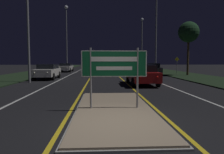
% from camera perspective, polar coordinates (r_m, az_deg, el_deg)
% --- Properties ---
extents(ground_plane, '(160.00, 160.00, 0.00)m').
position_cam_1_polar(ground_plane, '(6.22, 1.59, -12.39)').
color(ground_plane, black).
extents(median_island, '(2.72, 7.17, 0.10)m').
position_cam_1_polar(median_island, '(7.88, 0.58, -8.47)').
color(median_island, '#999993').
rests_on(median_island, ground_plane).
extents(verge_left, '(5.00, 100.00, 0.08)m').
position_cam_1_polar(verge_left, '(27.52, -22.13, 0.43)').
color(verge_left, black).
rests_on(verge_left, ground_plane).
extents(verge_right, '(5.00, 100.00, 0.08)m').
position_cam_1_polar(verge_right, '(27.85, 18.01, 0.59)').
color(verge_right, black).
rests_on(verge_right, ground_plane).
extents(centre_line_yellow_left, '(0.12, 70.00, 0.01)m').
position_cam_1_polar(centre_line_yellow_left, '(31.01, -4.97, 1.09)').
color(centre_line_yellow_left, gold).
rests_on(centre_line_yellow_left, ground_plane).
extents(centre_line_yellow_right, '(0.12, 70.00, 0.01)m').
position_cam_1_polar(centre_line_yellow_right, '(31.06, 0.75, 1.11)').
color(centre_line_yellow_right, gold).
rests_on(centre_line_yellow_right, ground_plane).
extents(lane_line_white_left, '(0.12, 70.00, 0.01)m').
position_cam_1_polar(lane_line_white_left, '(31.21, -9.84, 1.06)').
color(lane_line_white_left, silver).
rests_on(lane_line_white_left, ground_plane).
extents(lane_line_white_right, '(0.12, 70.00, 0.01)m').
position_cam_1_polar(lane_line_white_right, '(31.34, 5.59, 1.12)').
color(lane_line_white_right, silver).
rests_on(lane_line_white_right, ground_plane).
extents(edge_line_white_left, '(0.10, 70.00, 0.01)m').
position_cam_1_polar(edge_line_white_left, '(31.71, -15.23, 1.02)').
color(edge_line_white_left, silver).
rests_on(edge_line_white_left, ground_plane).
extents(edge_line_white_right, '(0.10, 70.00, 0.01)m').
position_cam_1_polar(edge_line_white_right, '(31.93, 10.93, 1.12)').
color(edge_line_white_right, silver).
rests_on(edge_line_white_right, ground_plane).
extents(highway_sign, '(2.30, 0.07, 2.14)m').
position_cam_1_polar(highway_sign, '(7.68, 0.59, 2.91)').
color(highway_sign, gray).
rests_on(highway_sign, median_island).
extents(streetlight_left_far, '(0.61, 0.61, 11.08)m').
position_cam_1_polar(streetlight_left_far, '(39.12, -11.82, 12.72)').
color(streetlight_left_far, gray).
rests_on(streetlight_left_far, ground_plane).
extents(streetlight_right_near, '(0.47, 0.47, 10.24)m').
position_cam_1_polar(streetlight_right_near, '(27.85, 11.46, 13.37)').
color(streetlight_right_near, gray).
rests_on(streetlight_right_near, ground_plane).
extents(streetlight_right_far, '(0.48, 0.48, 8.62)m').
position_cam_1_polar(streetlight_right_far, '(36.48, 7.81, 10.02)').
color(streetlight_right_far, gray).
rests_on(streetlight_right_far, ground_plane).
extents(car_receding_0, '(1.89, 4.84, 1.47)m').
position_cam_1_polar(car_receding_0, '(16.12, 7.81, 0.73)').
color(car_receding_0, maroon).
rests_on(car_receding_0, ground_plane).
extents(car_receding_1, '(1.90, 4.57, 1.43)m').
position_cam_1_polar(car_receding_1, '(27.57, 10.13, 2.16)').
color(car_receding_1, '#4C514C').
rests_on(car_receding_1, ground_plane).
extents(car_receding_2, '(1.84, 4.24, 1.49)m').
position_cam_1_polar(car_receding_2, '(41.00, 5.80, 2.98)').
color(car_receding_2, maroon).
rests_on(car_receding_2, ground_plane).
extents(car_receding_3, '(1.97, 4.21, 1.44)m').
position_cam_1_polar(car_receding_3, '(52.45, 4.17, 3.30)').
color(car_receding_3, black).
rests_on(car_receding_3, ground_plane).
extents(car_approaching_0, '(1.88, 4.58, 1.42)m').
position_cam_1_polar(car_approaching_0, '(21.73, -16.50, 1.49)').
color(car_approaching_0, silver).
rests_on(car_approaching_0, ground_plane).
extents(car_approaching_1, '(1.93, 4.80, 1.31)m').
position_cam_1_polar(car_approaching_1, '(34.62, -11.96, 2.55)').
color(car_approaching_1, silver).
rests_on(car_approaching_1, ground_plane).
extents(warning_sign, '(0.60, 0.06, 2.12)m').
position_cam_1_polar(warning_sign, '(29.85, 16.58, 3.41)').
color(warning_sign, gray).
rests_on(warning_sign, verge_right).
extents(roadside_palm_right, '(2.36, 2.36, 6.11)m').
position_cam_1_polar(roadside_palm_right, '(26.88, 19.38, 10.92)').
color(roadside_palm_right, '#4C3823').
rests_on(roadside_palm_right, verge_right).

